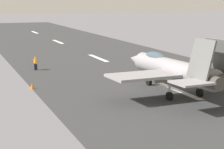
% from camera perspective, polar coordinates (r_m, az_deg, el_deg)
% --- Properties ---
extents(ground_plane, '(400.00, 400.00, 0.00)m').
position_cam_1_polar(ground_plane, '(40.59, 9.37, -2.36)').
color(ground_plane, slate).
extents(runway_strip, '(240.00, 26.00, 0.02)m').
position_cam_1_polar(runway_strip, '(40.57, 9.38, -2.36)').
color(runway_strip, '#353537').
rests_on(runway_strip, ground).
extents(fighter_jet, '(16.22, 13.63, 5.59)m').
position_cam_1_polar(fighter_jet, '(39.02, 8.40, 0.75)').
color(fighter_jet, gray).
rests_on(fighter_jet, ground).
extents(crew_person, '(0.68, 0.39, 1.66)m').
position_cam_1_polar(crew_person, '(52.96, -10.23, 1.46)').
color(crew_person, '#1E2338').
rests_on(crew_person, ground).
extents(marker_cone_mid, '(0.44, 0.44, 0.55)m').
position_cam_1_polar(marker_cone_mid, '(42.19, -10.66, -1.54)').
color(marker_cone_mid, orange).
rests_on(marker_cone_mid, ground).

